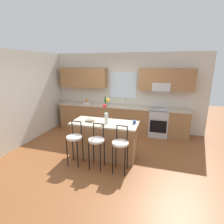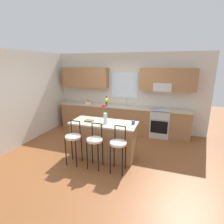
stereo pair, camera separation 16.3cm
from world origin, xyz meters
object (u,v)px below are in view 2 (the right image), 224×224
Objects in this scene: oven_range at (160,123)px; bar_stool_middle at (95,142)px; flower_vase at (105,112)px; bar_stool_far at (118,145)px; fruit_bowl_oranges at (88,102)px; bar_stool_near at (73,139)px; kitchen_island at (104,139)px; mug_ceramic at (133,122)px; cookbook at (89,121)px; bottle_olive_oil at (106,101)px.

oven_range is 0.88× the size of bar_stool_middle.
flower_vase reaches higher than oven_range.
fruit_bowl_oranges is at bearing 127.87° from bar_stool_far.
bar_stool_near is 1.00× the size of bar_stool_middle.
kitchen_island is at bearing 90.00° from bar_stool_middle.
fruit_bowl_oranges is (-2.06, 1.77, 0.00)m from mug_ceramic.
bar_stool_far is at bearing -28.86° from cookbook.
kitchen_island is at bearing -71.79° from bottle_olive_oil.
kitchen_island is at bearing 135.77° from flower_vase.
kitchen_island is 2.04m from bottle_olive_oil.
flower_vase is (-0.49, 0.50, 0.56)m from bar_stool_far.
fruit_bowl_oranges is 0.73m from bottle_olive_oil.
bar_stool_near is (-0.55, -0.56, 0.17)m from kitchen_island.
flower_vase is at bearing -1.08° from cookbook.
mug_ceramic is at bearing 74.71° from bar_stool_far.
flower_vase is (0.61, 0.50, 0.56)m from bar_stool_near.
mug_ceramic is (0.73, 0.09, 0.50)m from kitchen_island.
bottle_olive_oil reaches higher than bar_stool_middle.
flower_vase is 6.93× the size of mug_ceramic.
flower_vase is 2.04m from bottle_olive_oil.
bottle_olive_oil is (-0.61, 1.86, 0.58)m from kitchen_island.
oven_range is 4.60× the size of cookbook.
flower_vase reaches higher than fruit_bowl_oranges.
kitchen_island is at bearing 45.72° from bar_stool_near.
fruit_bowl_oranges is at bearing 179.70° from bottle_olive_oil.
fruit_bowl_oranges is at bearing 139.39° from mug_ceramic.
bar_stool_far is (-0.71, -2.40, 0.18)m from oven_range.
mug_ceramic is at bearing 41.93° from bar_stool_middle.
flower_vase is at bearing -70.67° from bottle_olive_oil.
bar_stool_middle is at bearing -90.00° from kitchen_island.
bar_stool_middle is 2.53m from bottle_olive_oil.
mug_ceramic is (0.18, 0.65, 0.33)m from bar_stool_far.
flower_vase is 0.72m from mug_ceramic.
bar_stool_far is at bearing -45.90° from flower_vase.
bar_stool_middle is at bearing -75.84° from bottle_olive_oil.
oven_range is 0.55× the size of kitchen_island.
bottle_olive_oil reaches higher than mug_ceramic.
bottle_olive_oil is (0.72, -0.00, 0.08)m from fruit_bowl_oranges.
cookbook is at bearing -172.71° from mug_ceramic.
flower_vase is at bearing 83.06° from bar_stool_middle.
kitchen_island is at bearing -54.34° from fruit_bowl_oranges.
mug_ceramic is 2.72m from fruit_bowl_oranges.
kitchen_island is 0.81m from bar_stool_near.
flower_vase is (0.06, -0.06, 0.73)m from kitchen_island.
bottle_olive_oil is at bearing -0.30° from fruit_bowl_oranges.
bar_stool_far is (1.10, 0.00, 0.00)m from bar_stool_near.
bar_stool_near is 1.67× the size of flower_vase.
bar_stool_far reaches higher than oven_range.
bar_stool_middle is 0.71m from cookbook.
oven_range is 2.65m from fruit_bowl_oranges.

